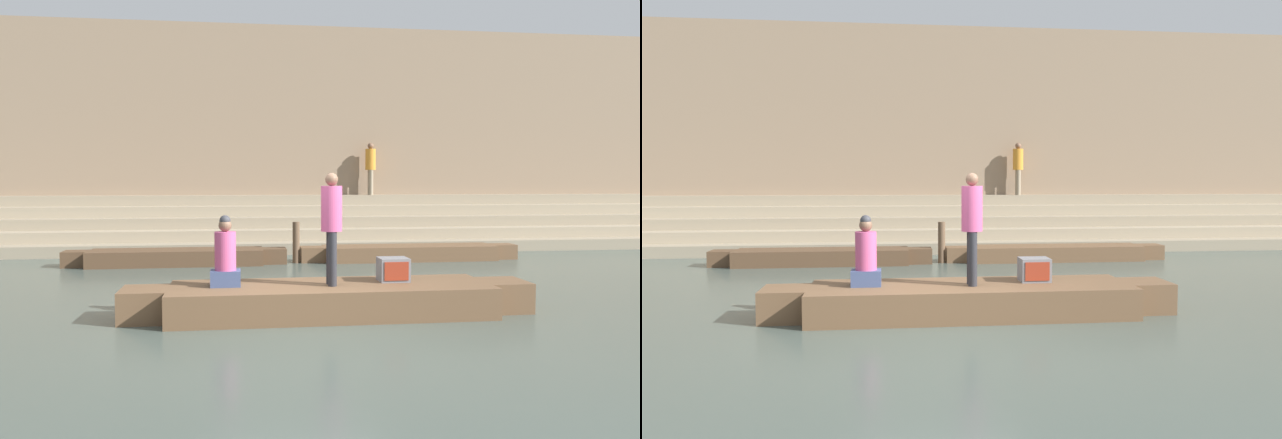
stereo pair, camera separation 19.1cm
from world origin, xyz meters
TOP-DOWN VIEW (x-y plane):
  - ground_plane at (0.00, 0.00)m, footprint 120.00×120.00m
  - ghat_steps at (0.00, 10.41)m, footprint 36.00×3.32m
  - back_wall at (0.00, 12.22)m, footprint 34.20×1.28m
  - rowboat_main at (0.53, 0.79)m, footprint 6.13×1.57m
  - person_standing at (0.53, 0.72)m, footprint 0.31×0.31m
  - person_rowing at (-1.03, 0.85)m, footprint 0.44×0.34m
  - tv_set at (1.54, 0.96)m, footprint 0.45×0.42m
  - moored_boat_shore at (3.47, 6.86)m, footprint 5.54×1.03m
  - moored_boat_distant at (-2.27, 6.71)m, footprint 5.21×1.03m
  - mooring_post at (0.58, 6.70)m, footprint 0.17×0.17m
  - person_on_steps at (3.44, 11.30)m, footprint 0.33×0.33m

SIDE VIEW (x-z plane):
  - ground_plane at x=0.00m, z-range 0.00..0.00m
  - moored_boat_shore at x=3.47m, z-range 0.01..0.38m
  - moored_boat_distant at x=-2.27m, z-range 0.01..0.38m
  - rowboat_main at x=0.53m, z-range 0.02..0.48m
  - mooring_post at x=0.58m, z-range 0.00..1.00m
  - ghat_steps at x=0.00m, z-range -0.21..1.34m
  - tv_set at x=1.54m, z-range 0.46..0.83m
  - person_rowing at x=-1.03m, z-range 0.36..1.41m
  - person_standing at x=0.53m, z-range 0.60..2.26m
  - person_on_steps at x=3.44m, z-range 1.67..3.34m
  - back_wall at x=0.00m, z-range -0.03..6.90m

